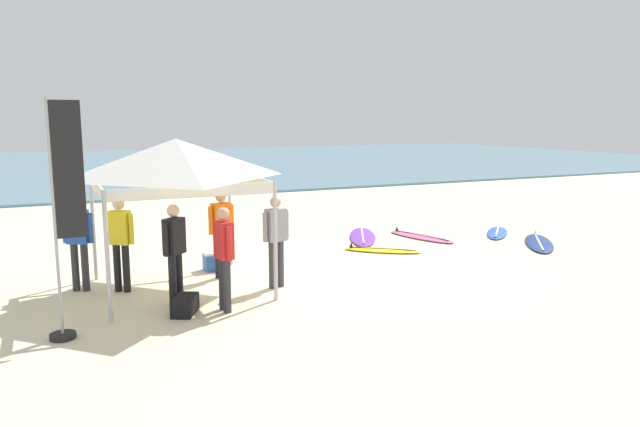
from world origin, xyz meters
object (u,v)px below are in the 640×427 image
(surfboard_pink, at_px, (421,237))
(person_grey, at_px, (276,235))
(surfboard_yellow, at_px, (382,250))
(person_black, at_px, (175,247))
(surfboard_navy, at_px, (539,243))
(person_yellow, at_px, (120,238))
(gear_bag_near_tent, at_px, (185,305))
(person_orange, at_px, (222,228))
(banner_flag, at_px, (64,230))
(canopy_tent, at_px, (176,159))
(surfboard_blue, at_px, (497,233))
(surfboard_purple, at_px, (363,236))
(cooler_box, at_px, (216,261))
(person_blue, at_px, (78,237))
(person_red, at_px, (224,252))

(surfboard_pink, bearing_deg, person_grey, -152.04)
(surfboard_yellow, height_order, person_black, person_black)
(surfboard_navy, bearing_deg, person_yellow, 179.20)
(person_yellow, distance_m, gear_bag_near_tent, 2.05)
(surfboard_pink, height_order, person_orange, person_orange)
(person_grey, bearing_deg, surfboard_yellow, 27.66)
(surfboard_yellow, height_order, banner_flag, banner_flag)
(canopy_tent, height_order, surfboard_navy, canopy_tent)
(person_orange, xyz_separation_m, gear_bag_near_tent, (-1.15, -1.89, -0.85))
(canopy_tent, relative_size, person_yellow, 1.65)
(person_yellow, xyz_separation_m, person_black, (0.72, -1.20, 0.00))
(surfboard_blue, distance_m, surfboard_purple, 3.72)
(canopy_tent, bearing_deg, cooler_box, 48.85)
(surfboard_yellow, xyz_separation_m, surfboard_blue, (3.94, 0.52, -0.00))
(surfboard_purple, height_order, person_grey, person_grey)
(banner_flag, bearing_deg, person_yellow, 65.37)
(banner_flag, height_order, cooler_box, banner_flag)
(person_black, bearing_deg, surfboard_yellow, 21.11)
(person_grey, height_order, person_blue, same)
(surfboard_blue, relative_size, surfboard_navy, 0.78)
(canopy_tent, xyz_separation_m, cooler_box, (0.95, 1.09, -2.19))
(person_red, relative_size, person_yellow, 1.00)
(person_grey, bearing_deg, gear_bag_near_tent, -157.22)
(surfboard_pink, bearing_deg, person_red, -150.19)
(surfboard_yellow, distance_m, banner_flag, 7.61)
(person_blue, xyz_separation_m, banner_flag, (-0.27, -2.44, 0.59))
(person_red, bearing_deg, surfboard_yellow, 30.30)
(surfboard_pink, distance_m, banner_flag, 9.58)
(gear_bag_near_tent, xyz_separation_m, cooler_box, (1.18, 2.51, 0.06))
(surfboard_yellow, height_order, surfboard_navy, same)
(banner_flag, bearing_deg, person_blue, 83.67)
(person_yellow, xyz_separation_m, person_blue, (-0.68, 0.37, 0.00))
(person_red, relative_size, gear_bag_near_tent, 2.85)
(canopy_tent, distance_m, cooler_box, 2.62)
(surfboard_pink, height_order, cooler_box, cooler_box)
(person_grey, bearing_deg, surfboard_blue, 17.30)
(person_yellow, relative_size, cooler_box, 3.42)
(surfboard_pink, bearing_deg, person_blue, -170.52)
(surfboard_purple, xyz_separation_m, gear_bag_near_tent, (-5.55, -4.13, 0.10))
(surfboard_pink, distance_m, surfboard_yellow, 2.01)
(surfboard_purple, height_order, surfboard_navy, same)
(canopy_tent, bearing_deg, person_yellow, 163.50)
(surfboard_blue, bearing_deg, person_black, -164.52)
(surfboard_purple, xyz_separation_m, person_grey, (-3.69, -3.35, 0.95))
(surfboard_blue, xyz_separation_m, cooler_box, (-7.93, -0.54, 0.16))
(person_orange, bearing_deg, surfboard_yellow, 8.83)
(surfboard_yellow, relative_size, person_orange, 1.01)
(surfboard_blue, bearing_deg, cooler_box, -176.14)
(surfboard_pink, relative_size, cooler_box, 4.34)
(surfboard_pink, height_order, surfboard_blue, same)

